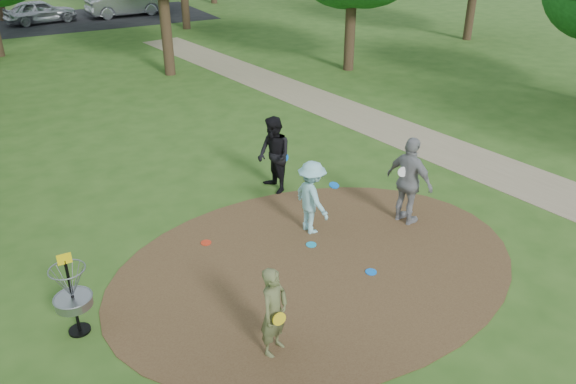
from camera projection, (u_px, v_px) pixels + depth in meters
ground at (317, 265)px, 11.12m from camera, size 100.00×100.00×0.00m
dirt_clearing at (317, 265)px, 11.12m from camera, size 8.40×8.40×0.02m
footpath at (479, 164)px, 15.49m from camera, size 7.55×39.89×0.01m
parking_lot at (94, 18)px, 35.31m from camera, size 14.00×8.00×0.01m
player_observer_with_disc at (274, 312)px, 8.65m from camera, size 0.68×0.61×1.56m
player_throwing_with_disc at (312, 198)px, 11.93m from camera, size 1.04×1.09×1.65m
player_walking_with_disc at (274, 155)px, 13.61m from camera, size 0.75×0.93×1.91m
player_waiting_with_disc at (409, 182)px, 12.20m from camera, size 0.73×1.26×2.02m
disc_ground_cyan at (311, 245)px, 11.75m from camera, size 0.22×0.22×0.02m
disc_ground_blue at (371, 272)px, 10.88m from camera, size 0.22×0.22×0.02m
disc_ground_red at (206, 243)px, 11.82m from camera, size 0.22×0.22×0.02m
car_left at (40, 11)px, 33.54m from camera, size 4.26×2.22×1.39m
car_right at (125, 3)px, 35.71m from camera, size 4.93×2.01×1.59m
disc_golf_basket at (71, 289)px, 9.01m from camera, size 0.63×0.63×1.54m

